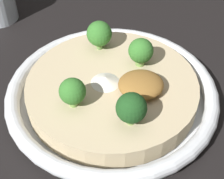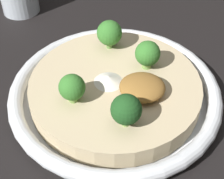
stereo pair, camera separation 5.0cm
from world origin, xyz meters
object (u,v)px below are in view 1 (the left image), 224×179
Objects in this scene: broccoli_left at (141,51)px; broccoli_front_right at (99,34)px; broccoli_back_left at (131,108)px; risotto_bowl at (112,92)px; broccoli_right at (72,92)px.

broccoli_front_right is (0.06, -0.05, 0.00)m from broccoli_left.
broccoli_back_left is at bearing 73.55° from broccoli_left.
broccoli_back_left is 1.00× the size of broccoli_front_right.
broccoli_left is (-0.03, -0.11, -0.00)m from broccoli_back_left.
broccoli_left is (-0.05, -0.03, 0.05)m from risotto_bowl.
risotto_bowl is 6.97× the size of broccoli_left.
risotto_bowl is 0.09m from broccoli_back_left.
broccoli_right is at bearing -30.36° from broccoli_back_left.
broccoli_back_left reaches higher than risotto_bowl.
broccoli_back_left is (-0.01, 0.08, 0.05)m from risotto_bowl.
broccoli_back_left is 0.16m from broccoli_front_right.
broccoli_front_right is at bearing -40.53° from broccoli_left.
broccoli_back_left is at bearing 99.92° from risotto_bowl.
broccoli_left is at bearing -106.45° from broccoli_back_left.
broccoli_left is 0.07m from broccoli_front_right.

